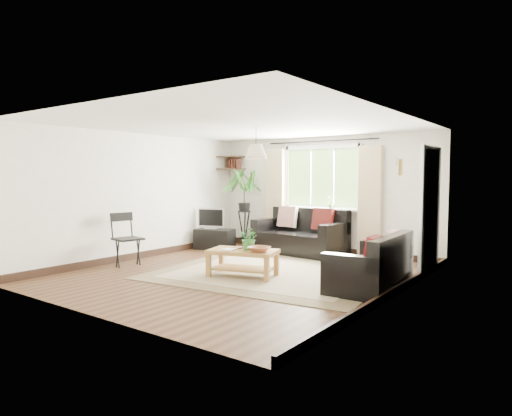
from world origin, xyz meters
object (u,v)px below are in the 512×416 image
Objects in this scene: tv_stand at (215,239)px; palm_stand at (244,208)px; sofa_back at (299,232)px; sofa_right at (370,262)px; coffee_table at (243,263)px; folding_chair at (128,240)px.

tv_stand is 0.47× the size of palm_stand.
tv_stand is (-1.80, -0.57, -0.22)m from sofa_back.
palm_stand is at bearing 179.52° from sofa_back.
sofa_right is 1.49× the size of coffee_table.
sofa_right is 4.29m from tv_stand.
coffee_table is 0.61× the size of palm_stand.
sofa_right is at bearing -34.05° from tv_stand.
sofa_right is at bearing -28.08° from palm_stand.
tv_stand is at bearing -110.51° from sofa_right.
sofa_right is (2.28, -1.90, -0.07)m from sofa_back.
tv_stand is (-2.19, 1.82, 0.00)m from coffee_table.
sofa_back is 1.98× the size of folding_chair.
sofa_back is 3.39m from folding_chair.
palm_stand is (-1.52, 0.13, 0.43)m from sofa_back.
sofa_back is 1.90m from tv_stand.
coffee_table is 2.85m from tv_stand.
palm_stand is at bearing 127.15° from coffee_table.
palm_stand is (-3.80, 2.03, 0.50)m from sofa_right.
sofa_back is 2.97m from sofa_right.
palm_stand is 3.06m from folding_chair.
sofa_back is 2.43m from coffee_table.
sofa_right is 1.68× the size of folding_chair.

